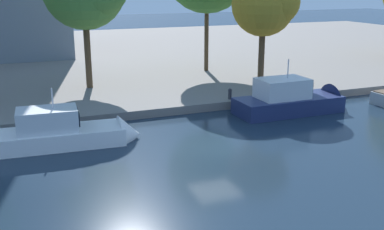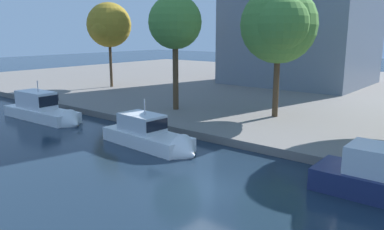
{
  "view_description": "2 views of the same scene",
  "coord_description": "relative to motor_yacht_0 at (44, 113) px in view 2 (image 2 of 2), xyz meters",
  "views": [
    {
      "loc": [
        -9.95,
        -21.38,
        8.62
      ],
      "look_at": [
        -0.36,
        2.54,
        1.25
      ],
      "focal_mm": 43.29,
      "sensor_mm": 36.0,
      "label": 1
    },
    {
      "loc": [
        10.85,
        -14.39,
        7.72
      ],
      "look_at": [
        -6.19,
        6.58,
        1.87
      ],
      "focal_mm": 36.07,
      "sensor_mm": 36.0,
      "label": 2
    }
  ],
  "objects": [
    {
      "name": "ground_plane",
      "position": [
        20.63,
        -3.41,
        -0.62
      ],
      "size": [
        220.0,
        220.0,
        0.0
      ],
      "primitive_type": "plane",
      "color": "#192838"
    },
    {
      "name": "dock_promenade",
      "position": [
        20.63,
        31.04,
        -0.33
      ],
      "size": [
        120.0,
        55.0,
        0.57
      ],
      "primitive_type": "cube",
      "color": "slate",
      "rests_on": "ground_plane"
    },
    {
      "name": "motor_yacht_0",
      "position": [
        0.0,
        0.0,
        0.0
      ],
      "size": [
        9.54,
        2.76,
        4.39
      ],
      "rotation": [
        0.0,
        0.0,
        0.04
      ],
      "color": "white",
      "rests_on": "ground_plane"
    },
    {
      "name": "motor_yacht_1",
      "position": [
        13.41,
        0.16,
        -0.09
      ],
      "size": [
        8.14,
        2.92,
        4.18
      ],
      "rotation": [
        0.0,
        0.0,
        -0.07
      ],
      "color": "white",
      "rests_on": "ground_plane"
    },
    {
      "name": "mooring_bollard_0",
      "position": [
        25.21,
        4.15,
        0.38
      ],
      "size": [
        0.28,
        0.28,
        0.8
      ],
      "color": "#2D2D33",
      "rests_on": "dock_promenade"
    },
    {
      "name": "mooring_bollard_1",
      "position": [
        -4.74,
        4.27,
        0.41
      ],
      "size": [
        0.33,
        0.33,
        0.85
      ],
      "color": "#2D2D33",
      "rests_on": "dock_promenade"
    },
    {
      "name": "tree_0",
      "position": [
        7.94,
        8.99,
        7.75
      ],
      "size": [
        4.84,
        4.84,
        10.41
      ],
      "color": "#4C3823",
      "rests_on": "dock_promenade"
    },
    {
      "name": "tree_4",
      "position": [
        16.76,
        11.88,
        7.53
      ],
      "size": [
        6.33,
        7.02,
        10.86
      ],
      "color": "#4C3823",
      "rests_on": "dock_promenade"
    },
    {
      "name": "tree_5",
      "position": [
        -8.87,
        14.81,
        7.84
      ],
      "size": [
        5.69,
        5.71,
        10.85
      ],
      "color": "#4C3823",
      "rests_on": "dock_promenade"
    }
  ]
}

